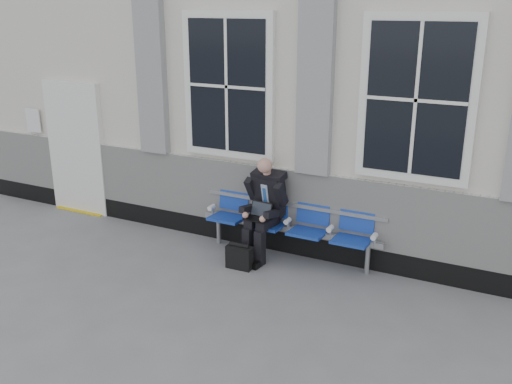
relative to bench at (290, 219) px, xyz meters
The scene contains 5 objects.
ground 1.84m from the bench, 48.75° to the right, with size 70.00×70.00×0.00m, color slate.
station_building 2.95m from the bench, 62.00° to the left, with size 14.40×4.40×4.49m.
bench is the anchor object (origin of this frame).
businessman 0.39m from the bench, 157.10° to the right, with size 0.57×0.77×1.39m.
briefcase 0.85m from the bench, 125.24° to the right, with size 0.35×0.15×0.35m.
Camera 1 is at (1.65, -5.27, 3.32)m, focal length 40.00 mm.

